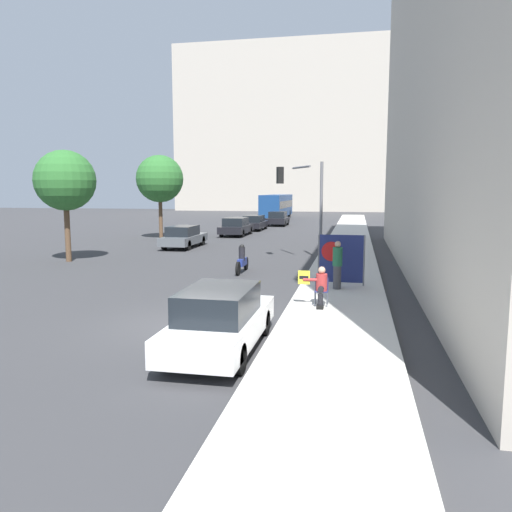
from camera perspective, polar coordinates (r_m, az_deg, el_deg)
name	(u,v)px	position (r m, az deg, el deg)	size (l,w,h in m)	color
ground_plane	(191,326)	(13.76, -7.47, -7.89)	(160.00, 160.00, 0.00)	#38383A
sidewalk_curb	(347,256)	(27.77, 10.31, 0.04)	(3.03, 90.00, 0.16)	beige
building_backdrop_far	(323,129)	(92.79, 7.64, 14.16)	(52.00, 12.00, 28.93)	#BCB2A3
seated_protester	(321,285)	(15.19, 7.40, -3.33)	(0.91, 0.77, 1.19)	#474C56
jogger_on_sidewalk	(337,265)	(17.84, 9.28, -0.99)	(0.34, 0.34, 1.71)	#424247
protest_banner	(341,259)	(18.59, 9.66, -0.30)	(1.71, 0.06, 1.86)	slate
traffic_light_pole	(305,193)	(26.20, 5.61, 7.19)	(2.32, 2.09, 4.96)	slate
parked_car_curbside	(220,319)	(11.41, -4.12, -7.25)	(1.70, 4.51, 1.48)	white
car_on_road_nearest	(184,237)	(32.15, -8.28, 2.20)	(1.75, 4.65, 1.40)	#565B60
car_on_road_midblock	(236,227)	(40.30, -2.30, 3.38)	(1.89, 4.74, 1.47)	black
car_on_road_distant	(254,223)	(45.89, -0.20, 3.84)	(1.81, 4.55, 1.37)	black
car_on_road_far_lane	(278,219)	(51.64, 2.52, 4.29)	(1.90, 4.11, 1.47)	black
city_bus_on_road	(277,205)	(63.13, 2.39, 5.83)	(2.48, 11.73, 3.08)	navy
motorcycle_on_road	(242,261)	(22.13, -1.60, -0.52)	(0.28, 2.19, 1.28)	navy
street_tree_near_curb	(65,181)	(27.20, -20.99, 8.03)	(3.05, 3.05, 5.66)	brown
street_tree_midblock	(160,179)	(38.30, -10.94, 8.64)	(3.51, 3.51, 6.25)	brown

